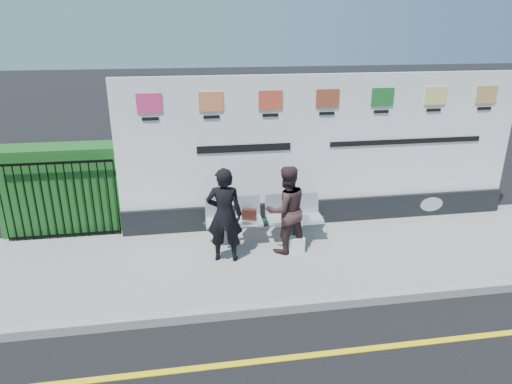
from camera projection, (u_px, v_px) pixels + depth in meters
ground at (368, 349)px, 5.98m from camera, size 80.00×80.00×0.00m
pavement at (315, 255)px, 8.27m from camera, size 14.00×3.00×0.12m
kerb at (342, 301)px, 6.88m from camera, size 14.00×0.18×0.14m
yellow_line at (368, 349)px, 5.97m from camera, size 14.00×0.10×0.01m
billboard at (323, 161)px, 9.11m from camera, size 8.00×0.30×3.00m
hedge at (65, 188)px, 8.92m from camera, size 2.35×0.70×1.70m
railing at (60, 200)px, 8.54m from camera, size 2.05×0.06×1.54m
bench at (264, 230)px, 8.58m from camera, size 2.19×0.62×0.47m
woman_left at (224, 215)px, 7.72m from camera, size 0.68×0.51×1.68m
woman_right at (286, 210)px, 8.03m from camera, size 0.90×0.78×1.61m
handbag_brown at (249, 214)px, 8.43m from camera, size 0.28×0.19×0.20m
carrier_bag_white at (296, 245)px, 8.21m from camera, size 0.29×0.17×0.29m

